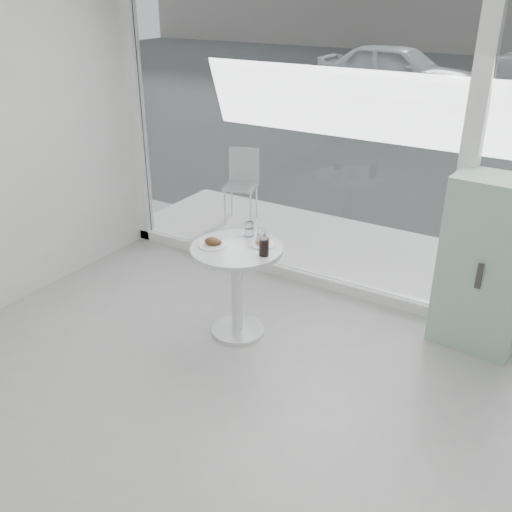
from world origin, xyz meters
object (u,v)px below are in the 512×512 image
Objects in this scene: car_white at (397,72)px; water_tumbler_b at (262,236)px; plate_donut at (263,243)px; water_tumbler_a at (249,230)px; cola_glass at (264,247)px; mint_cabinet at (486,265)px; main_table at (237,272)px; patio_chair at (242,180)px; plate_fritter at (213,243)px.

car_white is 34.71× the size of water_tumbler_b.
water_tumbler_b is (-0.03, 0.05, 0.03)m from plate_donut.
water_tumbler_a is 0.39m from cola_glass.
mint_cabinet is 12.02× the size of water_tumbler_b.
mint_cabinet is at bearing 27.61° from main_table.
patio_chair reaches higher than water_tumbler_a.
patio_chair reaches higher than main_table.
patio_chair is at bearing 126.61° from plate_donut.
main_table is at bearing -166.73° from car_white.
water_tumbler_b is at bearing -165.92° from car_white.
patio_chair is 8.89m from car_white.
water_tumbler_b is (0.15, -0.05, -0.00)m from water_tumbler_a.
main_table is 1.90m from mint_cabinet.
cola_glass reaches higher than plate_fritter.
plate_donut is at bearing -165.80° from car_white.
patio_chair is 7.31× the size of water_tumbler_a.
patio_chair is 7.39× the size of water_tumbler_b.
plate_donut is (2.60, -10.74, 0.12)m from car_white.
patio_chair is at bearing 124.31° from water_tumbler_a.
plate_fritter is at bearing -145.60° from plate_donut.
mint_cabinet reaches higher than plate_donut.
main_table is 5.36× the size of cola_glass.
cola_glass is at bearing -143.55° from mint_cabinet.
car_white is at bearing 103.96° from cola_glass.
patio_chair is 2.36m from water_tumbler_b.
plate_donut is 0.21m from water_tumbler_a.
cola_glass reaches higher than water_tumbler_b.
plate_fritter is 1.09× the size of plate_donut.
cola_glass is at bearing -72.22° from patio_chair.
cola_glass is (1.53, -2.08, 0.31)m from patio_chair.
car_white is at bearing 102.70° from main_table.
water_tumbler_b is at bearing -72.06° from patio_chair.
plate_donut is (1.43, -1.92, 0.26)m from patio_chair.
patio_chair is at bearing 126.59° from water_tumbler_b.
cola_glass is at bearing -55.68° from plate_donut.
mint_cabinet is 10.82m from car_white.
water_tumbler_b reaches higher than plate_donut.
mint_cabinet is at bearing -156.96° from car_white.
plate_fritter is 0.34m from water_tumbler_a.
car_white is at bearing 101.78° from plate_fritter.
water_tumbler_a is (1.24, -1.82, 0.29)m from patio_chair.
main_table is 0.36m from water_tumbler_a.
plate_fritter is 0.38m from plate_donut.
car_white is at bearing 103.51° from water_tumbler_b.
plate_donut is at bearing -72.05° from patio_chair.
mint_cabinet is at bearing -40.42° from patio_chair.
water_tumbler_b is (2.57, -10.69, 0.15)m from car_white.
plate_donut reaches higher than main_table.
main_table is at bearing -82.25° from water_tumbler_a.
water_tumbler_b is (1.39, -1.88, 0.29)m from patio_chair.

